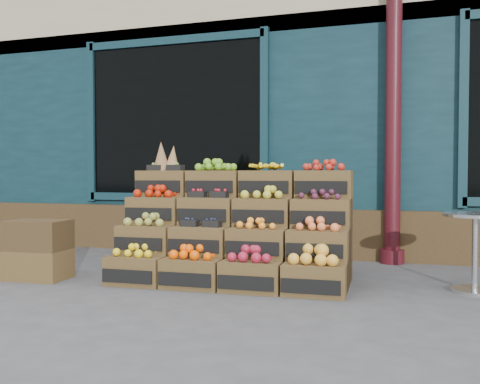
% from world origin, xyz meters
% --- Properties ---
extents(ground, '(60.00, 60.00, 0.00)m').
position_xyz_m(ground, '(0.00, 0.00, 0.00)').
color(ground, '#47474A').
rests_on(ground, ground).
extents(shop_facade, '(12.00, 6.24, 4.80)m').
position_xyz_m(shop_facade, '(0.00, 5.11, 2.40)').
color(shop_facade, '#0E2931').
rests_on(shop_facade, ground).
extents(crate_display, '(2.24, 1.17, 1.37)m').
position_xyz_m(crate_display, '(-0.21, 0.59, 0.42)').
color(crate_display, '#503C1F').
rests_on(crate_display, ground).
extents(spare_crates, '(0.61, 0.45, 0.58)m').
position_xyz_m(spare_crates, '(-2.06, 0.01, 0.29)').
color(spare_crates, '#503C1F').
rests_on(spare_crates, ground).
extents(bistro_table, '(0.55, 0.55, 0.69)m').
position_xyz_m(bistro_table, '(1.95, 0.71, 0.43)').
color(bistro_table, silver).
rests_on(bistro_table, ground).
extents(shopkeeper, '(0.75, 0.58, 1.80)m').
position_xyz_m(shopkeeper, '(-1.39, 2.83, 0.90)').
color(shopkeeper, '#164D25').
rests_on(shopkeeper, ground).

